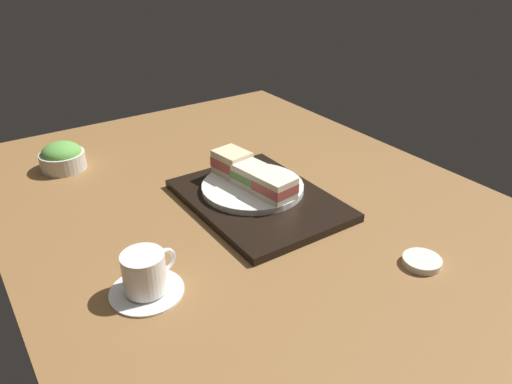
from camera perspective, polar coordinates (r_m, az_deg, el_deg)
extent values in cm
cube|color=brown|center=(106.70, 0.02, -2.53)|extent=(140.00, 100.00, 3.00)
cube|color=black|center=(107.12, 0.31, -0.92)|extent=(36.95, 27.28, 1.76)
cylinder|color=silver|center=(109.01, -0.39, 0.57)|extent=(22.71, 22.71, 1.37)
cube|color=#EFE5C1|center=(103.64, 2.22, -0.19)|extent=(8.63, 7.33, 1.34)
cube|color=#B74C42|center=(102.83, 2.24, 0.65)|extent=(8.74, 7.48, 2.07)
cube|color=#EFE5C1|center=(102.04, 2.25, 1.49)|extent=(8.63, 7.33, 1.34)
cube|color=#EFE5C1|center=(108.37, -0.39, 1.22)|extent=(8.63, 7.33, 1.39)
cube|color=#669347|center=(107.64, -0.40, 1.98)|extent=(8.91, 7.39, 1.83)
cube|color=#EFE5C1|center=(106.93, -0.40, 2.75)|extent=(8.63, 7.33, 1.39)
cube|color=beige|center=(113.34, -2.78, 2.53)|extent=(8.63, 7.33, 1.59)
cube|color=#B74C42|center=(112.49, -2.81, 3.43)|extent=(9.01, 7.51, 2.35)
cube|color=beige|center=(111.67, -2.83, 4.34)|extent=(8.63, 7.33, 1.59)
cylinder|color=beige|center=(131.28, -21.55, 3.40)|extent=(10.94, 10.94, 4.31)
ellipsoid|color=#5B9E42|center=(130.45, -21.72, 4.25)|extent=(9.62, 9.62, 5.29)
cylinder|color=white|center=(84.83, -12.61, -11.11)|extent=(12.40, 12.40, 0.80)
cylinder|color=white|center=(82.50, -12.89, -9.08)|extent=(7.14, 7.14, 6.80)
cylinder|color=#382111|center=(80.74, -13.12, -7.39)|extent=(6.57, 6.57, 0.40)
torus|color=white|center=(84.37, -10.61, -7.85)|extent=(1.90, 4.66, 4.61)
cylinder|color=silver|center=(93.54, 18.75, -7.66)|extent=(6.93, 6.93, 1.35)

